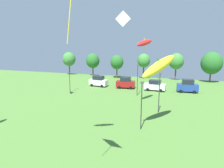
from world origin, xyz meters
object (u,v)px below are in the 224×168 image
(light_post_3, at_px, (159,90))
(treeline_tree_2, at_px, (117,62))
(kite_flying_2, at_px, (144,43))
(parked_car_second_from_left, at_px, (126,83))
(kite_flying_1, at_px, (159,66))
(treeline_tree_4, at_px, (176,61))
(light_post_2, at_px, (137,78))
(treeline_tree_3, at_px, (144,61))
(treeline_tree_5, at_px, (212,63))
(treeline_tree_0, at_px, (69,59))
(treeline_tree_1, at_px, (93,61))
(kite_flying_6, at_px, (123,19))
(parked_car_leftmost, at_px, (98,81))
(parked_car_rightmost_in_row, at_px, (187,86))
(light_post_0, at_px, (69,74))
(light_post_1, at_px, (141,103))
(parked_car_third_from_left, at_px, (155,85))

(light_post_3, xyz_separation_m, treeline_tree_2, (-13.61, 25.60, 1.19))
(kite_flying_2, xyz_separation_m, parked_car_second_from_left, (-5.52, 11.17, -8.81))
(kite_flying_2, bearing_deg, kite_flying_1, -69.48)
(light_post_3, bearing_deg, treeline_tree_4, 85.15)
(light_post_2, height_order, treeline_tree_3, treeline_tree_3)
(treeline_tree_5, bearing_deg, treeline_tree_0, 179.60)
(kite_flying_2, distance_m, treeline_tree_1, 32.15)
(kite_flying_6, xyz_separation_m, parked_car_leftmost, (-7.18, 5.77, -13.09))
(kite_flying_1, bearing_deg, parked_car_rightmost_in_row, 76.37)
(light_post_0, height_order, treeline_tree_3, treeline_tree_3)
(light_post_1, xyz_separation_m, light_post_3, (1.55, 6.45, 0.08))
(kite_flying_2, height_order, treeline_tree_3, kite_flying_2)
(treeline_tree_0, relative_size, treeline_tree_5, 0.91)
(kite_flying_1, height_order, kite_flying_2, kite_flying_2)
(light_post_3, xyz_separation_m, treeline_tree_1, (-21.96, 27.99, 1.14))
(light_post_1, relative_size, treeline_tree_5, 0.75)
(treeline_tree_5, bearing_deg, treeline_tree_4, 175.95)
(light_post_3, distance_m, treeline_tree_1, 35.60)
(treeline_tree_0, bearing_deg, kite_flying_6, -40.84)
(treeline_tree_1, bearing_deg, treeline_tree_2, -15.99)
(treeline_tree_1, height_order, treeline_tree_3, treeline_tree_3)
(light_post_0, height_order, treeline_tree_2, light_post_0)
(light_post_1, height_order, treeline_tree_1, treeline_tree_1)
(parked_car_leftmost, height_order, treeline_tree_0, treeline_tree_0)
(light_post_1, height_order, light_post_3, light_post_3)
(kite_flying_1, xyz_separation_m, light_post_3, (-0.11, 4.85, -4.03))
(light_post_0, distance_m, treeline_tree_1, 21.32)
(light_post_2, bearing_deg, treeline_tree_3, 94.86)
(parked_car_rightmost_in_row, bearing_deg, treeline_tree_0, 155.88)
(treeline_tree_1, height_order, treeline_tree_5, treeline_tree_5)
(parked_car_rightmost_in_row, xyz_separation_m, light_post_3, (-4.72, -14.17, 2.07))
(light_post_3, bearing_deg, light_post_0, 159.14)
(light_post_1, height_order, treeline_tree_3, treeline_tree_3)
(light_post_1, distance_m, treeline_tree_3, 33.92)
(kite_flying_2, relative_size, treeline_tree_3, 0.54)
(light_post_2, bearing_deg, light_post_1, -78.16)
(treeline_tree_2, bearing_deg, parked_car_second_from_left, -65.35)
(light_post_1, height_order, treeline_tree_2, treeline_tree_2)
(light_post_0, xyz_separation_m, light_post_3, (18.35, -6.99, -0.35))
(parked_car_second_from_left, distance_m, treeline_tree_0, 25.58)
(kite_flying_6, bearing_deg, treeline_tree_3, 85.98)
(treeline_tree_0, distance_m, treeline_tree_4, 32.10)
(parked_car_rightmost_in_row, bearing_deg, treeline_tree_2, 144.94)
(parked_car_third_from_left, distance_m, treeline_tree_5, 18.95)
(kite_flying_6, xyz_separation_m, parked_car_second_from_left, (-0.68, 5.73, -13.07))
(treeline_tree_1, height_order, treeline_tree_2, treeline_tree_1)
(treeline_tree_4, bearing_deg, kite_flying_6, -117.05)
(treeline_tree_5, bearing_deg, treeline_tree_1, 178.47)
(treeline_tree_1, bearing_deg, light_post_0, -80.23)
(parked_car_second_from_left, bearing_deg, kite_flying_1, -70.58)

